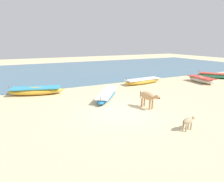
{
  "coord_description": "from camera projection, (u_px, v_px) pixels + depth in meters",
  "views": [
    {
      "loc": [
        -5.18,
        -8.96,
        3.86
      ],
      "look_at": [
        0.64,
        2.54,
        0.6
      ],
      "focal_mm": 31.66,
      "sensor_mm": 36.0,
      "label": 1
    }
  ],
  "objects": [
    {
      "name": "fishing_boat_4",
      "position": [
        107.0,
        94.0,
        13.89
      ],
      "size": [
        3.42,
        4.12,
        0.62
      ],
      "rotation": [
        0.0,
        0.0,
        4.06
      ],
      "color": "#1E669E",
      "rests_on": "ground"
    },
    {
      "name": "fishing_boat_0",
      "position": [
        143.0,
        81.0,
        18.33
      ],
      "size": [
        4.09,
        1.31,
        0.68
      ],
      "rotation": [
        0.0,
        0.0,
        3.22
      ],
      "color": "gold",
      "rests_on": "ground"
    },
    {
      "name": "calf_near_dun",
      "position": [
        188.0,
        121.0,
        8.73
      ],
      "size": [
        0.9,
        0.35,
        0.58
      ],
      "rotation": [
        0.0,
        0.0,
        0.15
      ],
      "color": "tan",
      "rests_on": "ground"
    },
    {
      "name": "fishing_boat_6",
      "position": [
        201.0,
        79.0,
        18.95
      ],
      "size": [
        1.54,
        3.22,
        0.74
      ],
      "rotation": [
        0.0,
        0.0,
        4.57
      ],
      "color": "beige",
      "rests_on": "ground"
    },
    {
      "name": "ground",
      "position": [
        122.0,
        113.0,
        10.96
      ],
      "size": [
        80.0,
        80.0,
        0.0
      ],
      "primitive_type": "plane",
      "color": "beige"
    },
    {
      "name": "fishing_boat_5",
      "position": [
        36.0,
        91.0,
        14.6
      ],
      "size": [
        4.1,
        2.19,
        0.77
      ],
      "rotation": [
        0.0,
        0.0,
        2.87
      ],
      "color": "gold",
      "rests_on": "ground"
    },
    {
      "name": "fishing_boat_2",
      "position": [
        216.0,
        75.0,
        21.19
      ],
      "size": [
        3.07,
        3.6,
        0.73
      ],
      "rotation": [
        0.0,
        0.0,
        2.21
      ],
      "color": "#338C66",
      "rests_on": "ground"
    },
    {
      "name": "sea_water",
      "position": [
        57.0,
        71.0,
        25.86
      ],
      "size": [
        60.0,
        20.0,
        0.08
      ],
      "primitive_type": "cube",
      "color": "slate",
      "rests_on": "ground"
    },
    {
      "name": "cow_adult_tan",
      "position": [
        148.0,
        97.0,
        11.56
      ],
      "size": [
        0.64,
        1.51,
        0.99
      ],
      "rotation": [
        0.0,
        0.0,
        4.91
      ],
      "color": "tan",
      "rests_on": "ground"
    }
  ]
}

